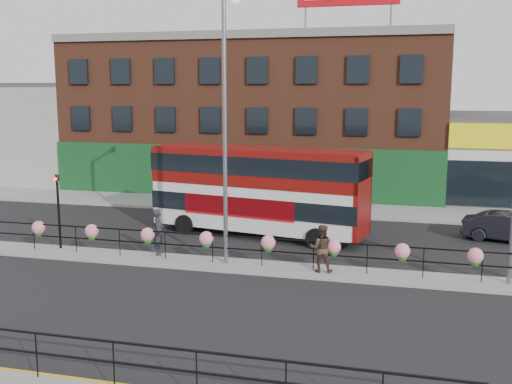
% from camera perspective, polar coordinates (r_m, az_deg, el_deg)
% --- Properties ---
extents(ground, '(120.00, 120.00, 0.00)m').
position_cam_1_polar(ground, '(23.58, -1.82, -7.21)').
color(ground, black).
rests_on(ground, ground).
extents(north_pavement, '(60.00, 4.00, 0.15)m').
position_cam_1_polar(north_pavement, '(34.91, 3.66, -1.49)').
color(north_pavement, gray).
rests_on(north_pavement, ground).
extents(median, '(60.00, 1.60, 0.15)m').
position_cam_1_polar(median, '(23.56, -1.82, -7.03)').
color(median, gray).
rests_on(median, ground).
extents(yellow_line_inner, '(60.00, 0.10, 0.01)m').
position_cam_1_polar(yellow_line_inner, '(15.16, -12.56, -17.46)').
color(yellow_line_inner, gold).
rests_on(yellow_line_inner, ground).
extents(brick_building, '(25.00, 12.21, 10.30)m').
position_cam_1_polar(brick_building, '(42.90, 0.43, 7.43)').
color(brick_building, brown).
rests_on(brick_building, ground).
extents(warehouse_west, '(15.50, 12.00, 7.30)m').
position_cam_1_polar(warehouse_west, '(51.75, -21.99, 5.49)').
color(warehouse_west, gray).
rests_on(warehouse_west, ground).
extents(median_railing, '(30.04, 0.56, 1.23)m').
position_cam_1_polar(median_railing, '(23.29, -1.83, -4.74)').
color(median_railing, black).
rests_on(median_railing, median).
extents(south_railing, '(20.04, 0.05, 1.12)m').
position_cam_1_polar(south_railing, '(15.41, -20.23, -13.47)').
color(south_railing, black).
rests_on(south_railing, south_pavement).
extents(double_decker_bus, '(10.59, 4.26, 4.17)m').
position_cam_1_polar(double_decker_bus, '(28.10, 0.25, 0.93)').
color(double_decker_bus, silver).
rests_on(double_decker_bus, ground).
extents(car, '(3.15, 4.64, 1.33)m').
position_cam_1_polar(car, '(29.64, 22.95, -3.12)').
color(car, black).
rests_on(car, ground).
extents(pedestrian_a, '(0.91, 0.78, 1.91)m').
position_cam_1_polar(pedestrian_a, '(24.93, -9.25, -3.76)').
color(pedestrian_a, '#23232B').
rests_on(pedestrian_a, median).
extents(pedestrian_b, '(0.98, 0.82, 1.78)m').
position_cam_1_polar(pedestrian_b, '(22.48, 6.24, -5.35)').
color(pedestrian_b, '#402C24').
rests_on(pedestrian_b, median).
extents(lamp_column_west, '(0.37, 1.82, 10.35)m').
position_cam_1_polar(lamp_column_west, '(22.98, -2.82, 8.27)').
color(lamp_column_west, slate).
rests_on(lamp_column_west, median).
extents(traffic_light_median, '(0.15, 0.28, 3.65)m').
position_cam_1_polar(traffic_light_median, '(26.65, -18.37, -0.27)').
color(traffic_light_median, black).
rests_on(traffic_light_median, median).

